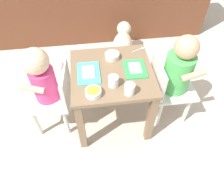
% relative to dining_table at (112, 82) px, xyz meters
% --- Properties ---
extents(ground_plane, '(7.00, 7.00, 0.00)m').
position_rel_dining_table_xyz_m(ground_plane, '(0.00, 0.00, -0.38)').
color(ground_plane, beige).
extents(dining_table, '(0.51, 0.49, 0.48)m').
position_rel_dining_table_xyz_m(dining_table, '(0.00, 0.00, 0.00)').
color(dining_table, '#7A6047').
rests_on(dining_table, ground).
extents(seated_child_left, '(0.30, 0.30, 0.68)m').
position_rel_dining_table_xyz_m(seated_child_left, '(-0.42, 0.01, 0.06)').
color(seated_child_left, silver).
rests_on(seated_child_left, ground).
extents(seated_child_right, '(0.28, 0.28, 0.70)m').
position_rel_dining_table_xyz_m(seated_child_right, '(0.42, -0.02, 0.06)').
color(seated_child_right, silver).
rests_on(seated_child_right, ground).
extents(dog, '(0.26, 0.49, 0.32)m').
position_rel_dining_table_xyz_m(dog, '(0.18, 0.63, -0.17)').
color(dog, beige).
rests_on(dog, ground).
extents(food_tray_left, '(0.14, 0.20, 0.02)m').
position_rel_dining_table_xyz_m(food_tray_left, '(-0.14, 0.00, 0.10)').
color(food_tray_left, '#4CC6BC').
rests_on(food_tray_left, dining_table).
extents(food_tray_right, '(0.14, 0.18, 0.02)m').
position_rel_dining_table_xyz_m(food_tray_right, '(0.14, 0.00, 0.10)').
color(food_tray_right, green).
rests_on(food_tray_right, dining_table).
extents(water_cup_left, '(0.06, 0.06, 0.07)m').
position_rel_dining_table_xyz_m(water_cup_left, '(0.07, -0.19, 0.13)').
color(water_cup_left, white).
rests_on(water_cup_left, dining_table).
extents(water_cup_right, '(0.06, 0.06, 0.06)m').
position_rel_dining_table_xyz_m(water_cup_right, '(-0.01, -0.12, 0.13)').
color(water_cup_right, white).
rests_on(water_cup_right, dining_table).
extents(veggie_bowl_far, '(0.09, 0.09, 0.04)m').
position_rel_dining_table_xyz_m(veggie_bowl_far, '(-0.13, -0.17, 0.12)').
color(veggie_bowl_far, white).
rests_on(veggie_bowl_far, dining_table).
extents(veggie_bowl_near, '(0.09, 0.09, 0.03)m').
position_rel_dining_table_xyz_m(veggie_bowl_near, '(0.02, 0.13, 0.12)').
color(veggie_bowl_near, silver).
rests_on(veggie_bowl_near, dining_table).
extents(spoon_by_left_tray, '(0.10, 0.05, 0.01)m').
position_rel_dining_table_xyz_m(spoon_by_left_tray, '(0.21, 0.19, 0.10)').
color(spoon_by_left_tray, silver).
rests_on(spoon_by_left_tray, dining_table).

